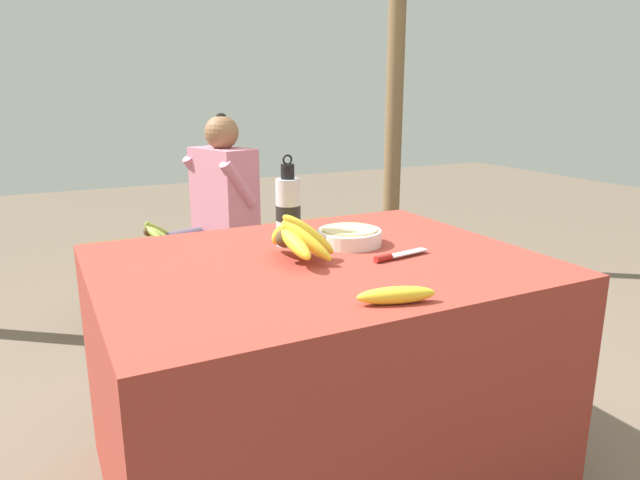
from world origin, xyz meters
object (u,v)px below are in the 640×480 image
(loose_banana_front, at_px, (396,295))
(banana_bunch_ripe, at_px, (297,237))
(support_post_far, at_px, (394,100))
(seated_vendor, at_px, (217,203))
(wooden_bench, at_px, (224,248))
(knife, at_px, (393,256))
(banana_bunch_green, at_px, (154,231))
(serving_bowl, at_px, (349,236))
(water_bottle, at_px, (288,210))

(loose_banana_front, bearing_deg, banana_bunch_ripe, 98.49)
(loose_banana_front, xyz_separation_m, support_post_far, (1.44, 2.16, 0.38))
(seated_vendor, bearing_deg, wooden_bench, -150.05)
(loose_banana_front, relative_size, support_post_far, 0.08)
(knife, height_order, support_post_far, support_post_far)
(loose_banana_front, height_order, seated_vendor, seated_vendor)
(wooden_bench, relative_size, banana_bunch_green, 5.46)
(banana_bunch_ripe, height_order, support_post_far, support_post_far)
(loose_banana_front, relative_size, knife, 0.97)
(serving_bowl, xyz_separation_m, water_bottle, (-0.17, 0.07, 0.08))
(serving_bowl, xyz_separation_m, knife, (0.03, -0.20, -0.02))
(banana_bunch_ripe, xyz_separation_m, loose_banana_front, (0.06, -0.40, -0.05))
(knife, bearing_deg, banana_bunch_green, 93.94)
(water_bottle, relative_size, loose_banana_front, 1.50)
(knife, relative_size, banana_bunch_green, 0.74)
(support_post_far, bearing_deg, water_bottle, -132.28)
(loose_banana_front, bearing_deg, wooden_bench, 84.49)
(banana_bunch_ripe, xyz_separation_m, wooden_bench, (0.24, 1.47, -0.42))
(banana_bunch_ripe, height_order, banana_bunch_green, banana_bunch_ripe)
(loose_banana_front, bearing_deg, serving_bowl, 71.97)
(banana_bunch_ripe, bearing_deg, water_bottle, 74.08)
(water_bottle, xyz_separation_m, wooden_bench, (0.19, 1.31, -0.47))
(serving_bowl, relative_size, seated_vendor, 0.19)
(seated_vendor, distance_m, banana_bunch_green, 0.34)
(water_bottle, height_order, support_post_far, support_post_far)
(banana_bunch_green, bearing_deg, water_bottle, -82.91)
(seated_vendor, xyz_separation_m, support_post_far, (1.30, 0.33, 0.50))
(banana_bunch_ripe, relative_size, knife, 1.44)
(wooden_bench, bearing_deg, support_post_far, 12.85)
(loose_banana_front, height_order, support_post_far, support_post_far)
(loose_banana_front, height_order, wooden_bench, loose_banana_front)
(seated_vendor, bearing_deg, support_post_far, 175.97)
(serving_bowl, height_order, knife, serving_bowl)
(serving_bowl, distance_m, banana_bunch_green, 1.45)
(serving_bowl, xyz_separation_m, seated_vendor, (-0.02, 1.34, -0.12))
(banana_bunch_ripe, distance_m, wooden_bench, 1.55)
(banana_bunch_ripe, bearing_deg, seated_vendor, 82.09)
(water_bottle, height_order, knife, water_bottle)
(seated_vendor, bearing_deg, loose_banana_front, 67.20)
(banana_bunch_ripe, height_order, loose_banana_front, banana_bunch_ripe)
(wooden_bench, relative_size, support_post_far, 0.64)
(serving_bowl, bearing_deg, banana_bunch_ripe, -157.88)
(water_bottle, xyz_separation_m, seated_vendor, (0.15, 1.26, -0.21))
(banana_bunch_ripe, height_order, knife, banana_bunch_ripe)
(seated_vendor, bearing_deg, banana_bunch_green, -27.79)
(wooden_bench, bearing_deg, banana_bunch_ripe, -99.26)
(knife, bearing_deg, water_bottle, 117.47)
(loose_banana_front, xyz_separation_m, knife, (0.19, 0.29, -0.01))
(banana_bunch_ripe, distance_m, water_bottle, 0.18)
(banana_bunch_ripe, bearing_deg, serving_bowl, 22.12)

